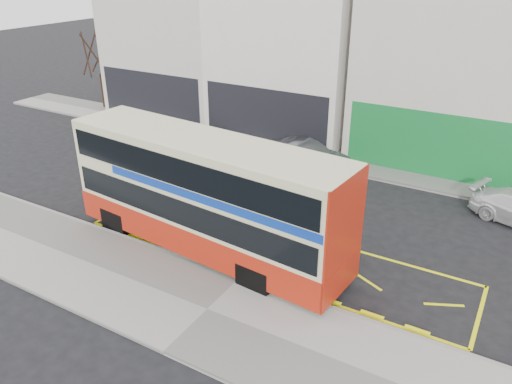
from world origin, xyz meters
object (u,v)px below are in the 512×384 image
Objects in this scene: street_tree_left at (97,42)px; car_grey at (304,156)px; bus_stop_post at (200,216)px; double_decker_bus at (206,195)px; car_silver at (186,133)px.

car_grey is at bearing -10.37° from street_tree_left.
street_tree_left reaches higher than bus_stop_post.
double_decker_bus is 3.58× the size of bus_stop_post.
car_silver is (-7.92, 9.58, -1.33)m from bus_stop_post.
double_decker_bus is 11.51m from car_silver.
street_tree_left is at bearing 79.74° from car_grey.
car_silver is (-7.49, 8.59, -1.59)m from double_decker_bus.
car_grey is 17.06m from street_tree_left.
car_grey is (-0.58, 9.30, -1.21)m from bus_stop_post.
street_tree_left is (-16.97, 12.30, 2.48)m from bus_stop_post.
bus_stop_post is at bearing -154.66° from car_silver.
car_silver is at bearing -16.73° from street_tree_left.
double_decker_bus is 2.38× the size of car_grey.
double_decker_bus is at bearing 108.70° from bus_stop_post.
double_decker_bus reaches higher than bus_stop_post.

